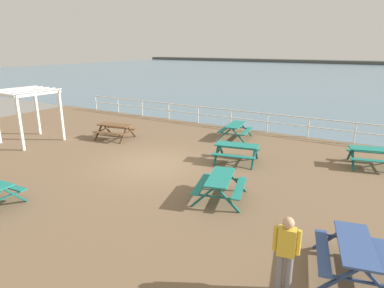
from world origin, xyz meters
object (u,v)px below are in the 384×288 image
picnic_table_far_left (220,182)px  lattice_pergola (27,103)px  picnic_table_near_left (115,128)px  picnic_table_mid_centre (373,153)px  visitor (286,250)px  picnic_table_seaward (237,149)px  picnic_table_near_right (355,251)px  picnic_table_far_right (235,128)px

picnic_table_far_left → lattice_pergola: lattice_pergola is taller
picnic_table_near_left → lattice_pergola: size_ratio=0.74×
picnic_table_mid_centre → visitor: bearing=-110.7°
picnic_table_seaward → picnic_table_near_left: bearing=167.7°
picnic_table_near_left → visitor: (11.04, -6.89, 0.36)m
picnic_table_far_left → lattice_pergola: size_ratio=0.79×
picnic_table_near_left → picnic_table_far_left: same height
picnic_table_near_left → lattice_pergola: lattice_pergola is taller
picnic_table_near_right → picnic_table_seaward: same height
picnic_table_far_right → picnic_table_seaward: size_ratio=0.97×
picnic_table_far_right → picnic_table_seaward: bearing=-163.8°
picnic_table_far_right → picnic_table_seaward: (1.59, -3.49, 0.00)m
picnic_table_near_right → lattice_pergola: 15.85m
lattice_pergola → picnic_table_far_right: bearing=37.8°
picnic_table_near_left → picnic_table_far_left: bearing=-33.6°
picnic_table_far_left → picnic_table_seaward: 3.72m
picnic_table_near_left → picnic_table_far_right: size_ratio=1.01×
picnic_table_far_left → lattice_pergola: 11.53m
picnic_table_near_right → picnic_table_seaward: bearing=29.6°
picnic_table_far_left → picnic_table_far_right: 7.53m
picnic_table_seaward → visitor: 7.85m
picnic_table_far_left → visitor: size_ratio=1.28×
picnic_table_seaward → visitor: (3.96, -6.77, 0.36)m
picnic_table_near_left → picnic_table_near_right: same height
picnic_table_far_right → visitor: 11.67m
visitor → picnic_table_near_left: bearing=-131.7°
picnic_table_far_left → picnic_table_near_right: bearing=-130.2°
picnic_table_far_right → picnic_table_seaward: 3.84m
picnic_table_near_right → picnic_table_mid_centre: (-0.09, 7.80, 0.00)m
picnic_table_far_right → lattice_pergola: 10.75m
picnic_table_near_right → picnic_table_far_left: size_ratio=0.98×
picnic_table_near_right → picnic_table_far_right: same height
picnic_table_mid_centre → lattice_pergola: bearing=-176.8°
picnic_table_near_left → picnic_table_far_right: bearing=22.6°
picnic_table_seaward → picnic_table_near_right: bearing=-58.4°
visitor → picnic_table_seaward: bearing=-159.4°
visitor → picnic_table_far_left: bearing=-146.7°
picnic_table_mid_centre → lattice_pergola: size_ratio=0.78×
visitor → lattice_pergola: bearing=-116.3°
picnic_table_mid_centre → picnic_table_seaward: bearing=-169.4°
picnic_table_near_left → picnic_table_near_right: bearing=-33.6°
picnic_table_near_left → lattice_pergola: bearing=-150.5°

